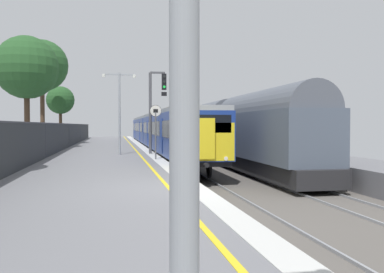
# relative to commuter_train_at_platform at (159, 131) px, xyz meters

# --- Properties ---
(ground) EXTENTS (17.40, 110.00, 1.21)m
(ground) POSITION_rel_commuter_train_at_platform_xyz_m (0.54, -25.84, -1.88)
(ground) COLOR slate
(commuter_train_at_platform) EXTENTS (2.83, 39.46, 3.81)m
(commuter_train_at_platform) POSITION_rel_commuter_train_at_platform_xyz_m (0.00, 0.00, 0.00)
(commuter_train_at_platform) COLOR navy
(commuter_train_at_platform) RESTS_ON ground
(freight_train_adjacent_track) EXTENTS (2.60, 52.37, 4.56)m
(freight_train_adjacent_track) POSITION_rel_commuter_train_at_platform_xyz_m (4.00, 3.52, 0.22)
(freight_train_adjacent_track) COLOR #232326
(freight_train_adjacent_track) RESTS_ON ground
(signal_gantry) EXTENTS (1.10, 0.24, 5.05)m
(signal_gantry) POSITION_rel_commuter_train_at_platform_xyz_m (-1.48, -11.76, 1.88)
(signal_gantry) COLOR #47474C
(signal_gantry) RESTS_ON ground
(speed_limit_sign) EXTENTS (0.59, 0.08, 2.79)m
(speed_limit_sign) POSITION_rel_commuter_train_at_platform_xyz_m (-1.85, -16.09, 0.51)
(speed_limit_sign) COLOR #59595B
(speed_limit_sign) RESTS_ON ground
(platform_lamp_mid) EXTENTS (2.00, 0.20, 4.88)m
(platform_lamp_mid) POSITION_rel_commuter_train_at_platform_xyz_m (-3.62, -12.11, 1.66)
(platform_lamp_mid) COLOR #93999E
(platform_lamp_mid) RESTS_ON ground
(background_tree_left) EXTENTS (4.64, 4.64, 9.52)m
(background_tree_left) POSITION_rel_commuter_train_at_platform_xyz_m (-10.47, 2.41, 5.72)
(background_tree_left) COLOR #473323
(background_tree_left) RESTS_ON ground
(background_tree_centre) EXTENTS (2.86, 2.86, 5.80)m
(background_tree_centre) POSITION_rel_commuter_train_at_platform_xyz_m (-9.42, 7.60, 2.99)
(background_tree_centre) COLOR #473323
(background_tree_centre) RESTS_ON ground
(background_tree_right) EXTENTS (4.67, 4.67, 8.39)m
(background_tree_right) POSITION_rel_commuter_train_at_platform_xyz_m (-10.33, -4.67, 4.67)
(background_tree_right) COLOR #473323
(background_tree_right) RESTS_ON ground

